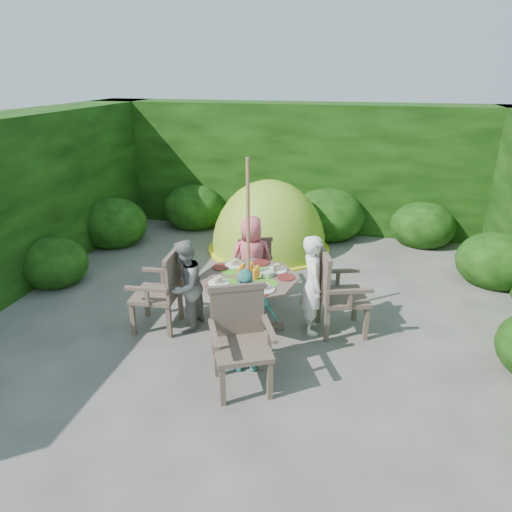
% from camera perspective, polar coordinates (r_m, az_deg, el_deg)
% --- Properties ---
extents(ground, '(60.00, 60.00, 0.00)m').
position_cam_1_polar(ground, '(6.35, 0.50, -7.02)').
color(ground, '#4B4843').
rests_on(ground, ground).
extents(hedge_enclosure, '(9.00, 9.00, 2.50)m').
position_cam_1_polar(hedge_enclosure, '(7.09, 2.98, 7.08)').
color(hedge_enclosure, black).
rests_on(hedge_enclosure, ground).
extents(patio_table, '(1.47, 1.47, 0.87)m').
position_cam_1_polar(patio_table, '(5.70, -0.90, -3.69)').
color(patio_table, '#46372D').
rests_on(patio_table, ground).
extents(parasol_pole, '(0.05, 0.05, 2.20)m').
position_cam_1_polar(parasol_pole, '(5.50, -0.97, 0.87)').
color(parasol_pole, '#945D3B').
rests_on(parasol_pole, ground).
extents(garden_chair_right, '(0.73, 0.78, 1.06)m').
position_cam_1_polar(garden_chair_right, '(5.75, 9.96, -4.32)').
color(garden_chair_right, '#46372D').
rests_on(garden_chair_right, ground).
extents(garden_chair_left, '(0.59, 0.65, 1.01)m').
position_cam_1_polar(garden_chair_left, '(5.88, -11.64, -4.09)').
color(garden_chair_left, '#46372D').
rests_on(garden_chair_left, ground).
extents(garden_chair_back, '(0.64, 0.61, 0.85)m').
position_cam_1_polar(garden_chair_back, '(6.77, -0.27, -0.81)').
color(garden_chair_back, '#46372D').
rests_on(garden_chair_back, ground).
extents(garden_chair_front, '(0.79, 0.75, 1.03)m').
position_cam_1_polar(garden_chair_front, '(4.78, -1.95, -10.12)').
color(garden_chair_front, '#46372D').
rests_on(garden_chair_front, ground).
extents(child_right, '(0.41, 0.53, 1.28)m').
position_cam_1_polar(child_right, '(5.70, 7.13, -3.56)').
color(child_right, white).
rests_on(child_right, ground).
extents(child_left, '(0.49, 0.61, 1.19)m').
position_cam_1_polar(child_left, '(5.80, -8.87, -3.68)').
color(child_left, gray).
rests_on(child_left, ground).
extents(child_back, '(0.71, 0.58, 1.25)m').
position_cam_1_polar(child_back, '(6.42, -0.54, -0.45)').
color(child_back, '#E35E6C').
rests_on(child_back, ground).
extents(child_front, '(0.75, 0.46, 1.19)m').
position_cam_1_polar(child_front, '(5.00, -1.46, -7.88)').
color(child_front, '#4CB2AA').
rests_on(child_front, ground).
extents(dome_tent, '(2.64, 2.64, 2.57)m').
position_cam_1_polar(dome_tent, '(8.53, 1.56, 0.95)').
color(dome_tent, '#89B623').
rests_on(dome_tent, ground).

